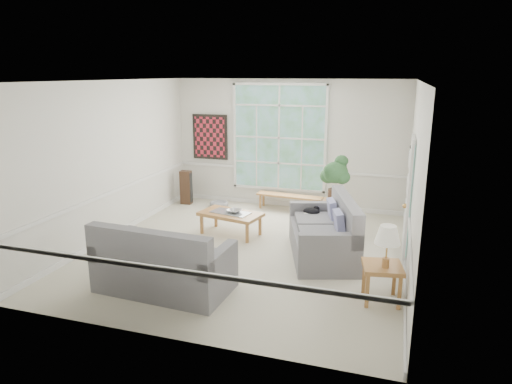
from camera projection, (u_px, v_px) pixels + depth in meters
The scene contains 24 objects.
floor at pixel (247, 250), 8.31m from camera, with size 5.50×6.00×0.01m, color beige.
ceiling at pixel (247, 81), 7.55m from camera, with size 5.50×6.00×0.02m, color white.
wall_back at pixel (288, 144), 10.70m from camera, with size 5.50×0.02×3.00m, color silver.
wall_front at pixel (163, 221), 5.16m from camera, with size 5.50×0.02×3.00m, color silver.
wall_left at pixel (111, 161), 8.73m from camera, with size 0.02×6.00×3.00m, color silver.
wall_right at pixel (414, 180), 7.13m from camera, with size 0.02×6.00×3.00m, color silver.
window_back at pixel (279, 138), 10.68m from camera, with size 2.30×0.08×2.40m, color white.
entry_door at pixel (408, 198), 7.81m from camera, with size 0.08×0.90×2.10m, color white.
door_sidelight at pixel (409, 202), 7.21m from camera, with size 0.08×0.26×1.90m, color white.
wall_art at pixel (210, 137), 11.19m from camera, with size 0.90×0.06×1.10m, color maroon.
wall_frame_near at pixel (410, 158), 8.75m from camera, with size 0.04×0.26×0.32m, color black.
wall_frame_far at pixel (409, 154), 9.12m from camera, with size 0.04×0.26×0.32m, color black.
loveseat_right at pixel (322, 227), 7.92m from camera, with size 1.00×1.94×1.05m, color slate.
loveseat_front at pixel (164, 256), 6.69m from camera, with size 1.93×1.00×1.05m, color slate.
coffee_table at pixel (231, 223), 9.06m from camera, with size 1.21×0.66×0.45m, color #AC743D.
pewter_bowl at pixel (234, 211), 8.98m from camera, with size 0.34×0.34×0.08m, color #949499.
window_bench at pixel (289, 203), 10.67m from camera, with size 1.56×0.30×0.36m, color #AC743D.
end_table at pixel (335, 213), 9.57m from camera, with size 0.54×0.54×0.54m, color #AC743D.
houseplant at pixel (335, 178), 9.44m from camera, with size 0.57×0.57×0.97m, color #2D5A30, non-canonical shape.
side_table at pixel (381, 283), 6.39m from camera, with size 0.53×0.53×0.55m, color #AC743D.
table_lamp at pixel (387, 247), 6.17m from camera, with size 0.35×0.35×0.60m, color white, non-canonical shape.
pet_bed at pixel (219, 204), 10.94m from camera, with size 0.45×0.45×0.13m, color slate.
floor_speaker at pixel (186, 187), 11.16m from camera, with size 0.26×0.20×0.82m, color #3A2518.
cat at pixel (311, 211), 8.56m from camera, with size 0.32×0.22×0.15m, color black.
Camera 1 is at (2.48, -7.37, 3.13)m, focal length 32.00 mm.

